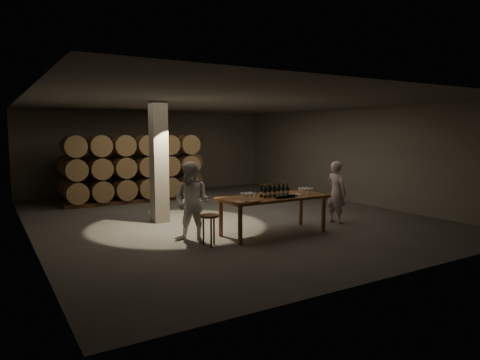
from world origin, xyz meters
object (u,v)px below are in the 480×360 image
plate (295,195)px  tasting_table (274,201)px  person_man (336,192)px  person_woman (192,202)px  notebook_near (253,201)px  bottle_cluster (274,192)px  stool (209,220)px

plate → tasting_table: bearing=170.4°
person_man → person_woman: bearing=81.6°
notebook_near → person_woman: bearing=130.5°
person_woman → bottle_cluster: bearing=40.8°
stool → person_man: 3.94m
plate → notebook_near: bearing=-166.0°
bottle_cluster → person_man: size_ratio=0.44×
notebook_near → plate: bearing=-0.3°
person_man → person_woman: person_woman is taller
stool → person_woman: size_ratio=0.38×
tasting_table → stool: 1.81m
tasting_table → plate: 0.58m
tasting_table → bottle_cluster: bottle_cluster is taller
tasting_table → notebook_near: notebook_near is taller
tasting_table → notebook_near: (-0.87, -0.45, 0.12)m
bottle_cluster → person_woman: person_woman is taller
tasting_table → person_woman: 1.97m
tasting_table → person_man: (2.14, 0.14, 0.03)m
person_man → person_woman: (-4.08, 0.17, 0.06)m
person_woman → tasting_table: bearing=41.3°
person_man → tasting_table: bearing=87.8°
stool → person_man: bearing=4.7°
bottle_cluster → stool: bottle_cluster is taller
stool → bottle_cluster: bearing=5.1°
tasting_table → stool: tasting_table is taller
notebook_near → person_man: size_ratio=0.15×
notebook_near → person_woman: (-1.08, 0.76, -0.03)m
person_woman → stool: bearing=-21.2°
notebook_near → stool: bearing=149.3°
stool → person_woman: (-0.16, 0.49, 0.34)m
tasting_table → bottle_cluster: (0.01, -0.02, 0.21)m
bottle_cluster → stool: 1.86m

